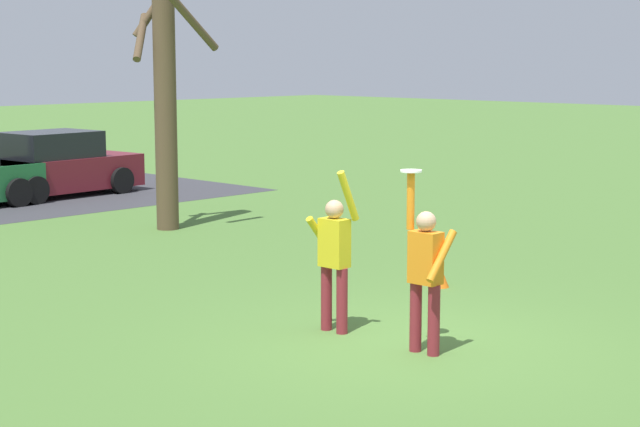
{
  "coord_description": "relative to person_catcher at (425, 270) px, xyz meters",
  "views": [
    {
      "loc": [
        -9.35,
        -7.6,
        3.36
      ],
      "look_at": [
        -0.2,
        1.24,
        1.46
      ],
      "focal_mm": 58.35,
      "sensor_mm": 36.0,
      "label": 1
    }
  ],
  "objects": [
    {
      "name": "parked_car_maroon",
      "position": [
        4.61,
        15.18,
        -0.25
      ],
      "size": [
        4.22,
        2.26,
        1.59
      ],
      "rotation": [
        0.0,
        0.0,
        0.07
      ],
      "color": "maroon",
      "rests_on": "ground_plane"
    },
    {
      "name": "field_cone_orange",
      "position": [
        2.92,
        2.0,
        -0.82
      ],
      "size": [
        0.26,
        0.26,
        0.32
      ],
      "primitive_type": "cone",
      "color": "orange",
      "rests_on": "ground_plane"
    },
    {
      "name": "person_catcher",
      "position": [
        0.0,
        0.0,
        0.0
      ],
      "size": [
        0.49,
        0.54,
        2.08
      ],
      "rotation": [
        0.0,
        0.0,
        1.59
      ],
      "color": "maroon",
      "rests_on": "ground_plane"
    },
    {
      "name": "ground_plane",
      "position": [
        0.19,
        0.42,
        -0.98
      ],
      "size": [
        120.0,
        120.0,
        0.0
      ],
      "primitive_type": "plane",
      "color": "#4C7533"
    },
    {
      "name": "frisbee_disc",
      "position": [
        -0.0,
        0.22,
        1.11
      ],
      "size": [
        0.24,
        0.24,
        0.02
      ],
      "primitive_type": "cylinder",
      "color": "white",
      "rests_on": "person_catcher"
    },
    {
      "name": "person_defender",
      "position": [
        -0.02,
        1.4,
        -0.0
      ],
      "size": [
        0.49,
        0.55,
        2.04
      ],
      "rotation": [
        0.0,
        0.0,
        4.73
      ],
      "color": "maroon",
      "rests_on": "ground_plane"
    },
    {
      "name": "bare_tree_tall",
      "position": [
        3.39,
        9.14,
        2.1
      ],
      "size": [
        1.56,
        1.59,
        5.97
      ],
      "color": "brown",
      "rests_on": "ground_plane"
    }
  ]
}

